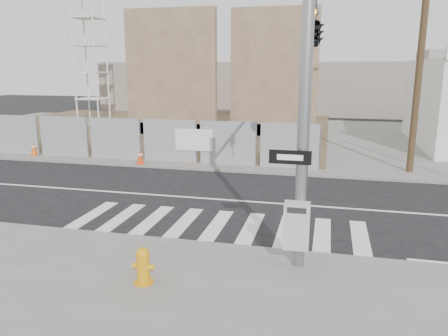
% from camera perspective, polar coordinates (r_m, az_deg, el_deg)
% --- Properties ---
extents(ground, '(100.00, 100.00, 0.00)m').
position_cam_1_polar(ground, '(15.09, 1.41, -4.28)').
color(ground, black).
rests_on(ground, ground).
extents(sidewalk_far, '(50.00, 20.00, 0.12)m').
position_cam_1_polar(sidewalk_far, '(28.60, 7.32, 3.99)').
color(sidewalk_far, slate).
rests_on(sidewalk_far, ground).
extents(signal_pole, '(0.96, 5.87, 7.00)m').
position_cam_1_polar(signal_pole, '(12.06, 11.44, 14.19)').
color(signal_pole, gray).
rests_on(signal_pole, sidewalk_near).
extents(chain_link_fence, '(24.60, 0.04, 2.00)m').
position_cam_1_polar(chain_link_fence, '(23.34, -20.59, 3.88)').
color(chain_link_fence, gray).
rests_on(chain_link_fence, sidewalk_far).
extents(concrete_wall_left, '(6.00, 1.30, 8.00)m').
position_cam_1_polar(concrete_wall_left, '(28.98, -6.83, 10.72)').
color(concrete_wall_left, brown).
rests_on(concrete_wall_left, sidewalk_far).
extents(concrete_wall_right, '(5.50, 1.30, 8.00)m').
position_cam_1_polar(concrete_wall_right, '(28.41, 6.51, 10.68)').
color(concrete_wall_right, brown).
rests_on(concrete_wall_right, sidewalk_far).
extents(crane_tower, '(2.60, 2.60, 18.15)m').
position_cam_1_polar(crane_tower, '(36.21, -17.50, 19.63)').
color(crane_tower, slate).
rests_on(crane_tower, sidewalk_far).
extents(utility_pole_right, '(1.60, 0.28, 10.00)m').
position_cam_1_polar(utility_pole_right, '(19.92, 24.36, 13.96)').
color(utility_pole_right, '#453620').
rests_on(utility_pole_right, sidewalk_far).
extents(fire_hydrant, '(0.52, 0.52, 0.78)m').
position_cam_1_polar(fire_hydrant, '(9.33, -10.52, -12.43)').
color(fire_hydrant, orange).
rests_on(fire_hydrant, sidewalk_near).
extents(traffic_cone_b, '(0.39, 0.39, 0.68)m').
position_cam_1_polar(traffic_cone_b, '(24.21, -23.60, 2.32)').
color(traffic_cone_b, '#DF5B0B').
rests_on(traffic_cone_b, sidewalk_far).
extents(traffic_cone_c, '(0.45, 0.45, 0.68)m').
position_cam_1_polar(traffic_cone_c, '(20.54, -10.91, 1.44)').
color(traffic_cone_c, red).
rests_on(traffic_cone_c, sidewalk_far).
extents(traffic_cone_d, '(0.38, 0.38, 0.63)m').
position_cam_1_polar(traffic_cone_d, '(20.61, -4.35, 1.61)').
color(traffic_cone_d, orange).
rests_on(traffic_cone_d, sidewalk_far).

